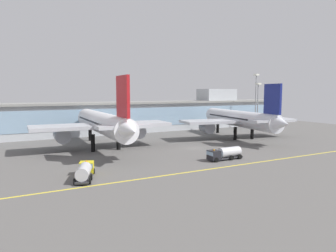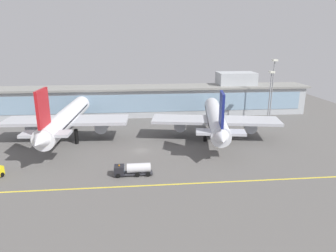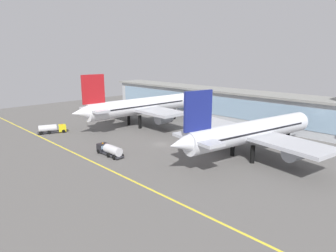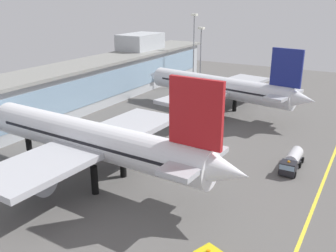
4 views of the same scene
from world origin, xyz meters
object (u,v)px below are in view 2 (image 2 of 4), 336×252
airliner_near_left (66,119)px  apron_light_mast_centre (270,88)px  apron_light_mast_west (273,81)px  airliner_near_right (216,119)px  fuel_tanker_truck (132,169)px

airliner_near_left → apron_light_mast_centre: apron_light_mast_centre is taller
airliner_near_left → apron_light_mast_west: bearing=-73.3°
airliner_near_right → apron_light_mast_centre: bearing=-45.4°
airliner_near_left → apron_light_mast_centre: 73.92m
airliner_near_left → fuel_tanker_truck: airliner_near_left is taller
airliner_near_right → apron_light_mast_west: bearing=-42.5°
apron_light_mast_west → apron_light_mast_centre: bearing=-123.1°
apron_light_mast_west → apron_light_mast_centre: 5.14m
airliner_near_left → fuel_tanker_truck: 34.99m
airliner_near_right → fuel_tanker_truck: airliner_near_right is taller
fuel_tanker_truck → airliner_near_right: bearing=-137.3°
airliner_near_left → fuel_tanker_truck: size_ratio=5.86×
airliner_near_right → apron_light_mast_west: apron_light_mast_west is taller
apron_light_mast_west → airliner_near_right: bearing=-142.6°
apron_light_mast_centre → airliner_near_right: bearing=-145.5°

